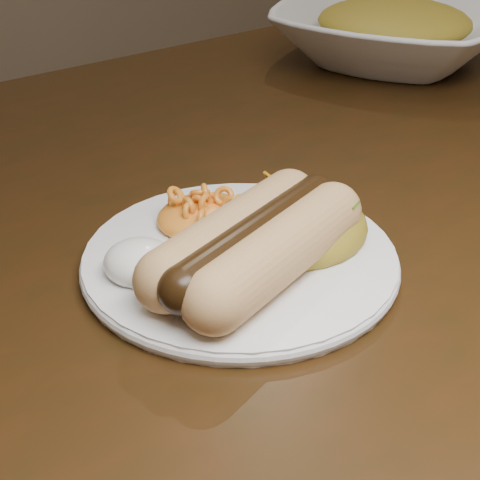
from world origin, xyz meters
TOP-DOWN VIEW (x-y plane):
  - table at (0.00, 0.00)m, footprint 1.60×0.90m
  - plate at (0.01, -0.03)m, footprint 0.25×0.25m
  - hotdog at (0.01, -0.06)m, footprint 0.15×0.11m
  - mac_and_cheese at (0.02, 0.02)m, footprint 0.09×0.08m
  - sour_cream at (-0.05, -0.01)m, footprint 0.06×0.06m
  - taco_salad at (0.06, -0.04)m, footprint 0.11×0.10m
  - serving_bowl at (0.45, 0.23)m, footprint 0.37×0.37m
  - bowl_filling at (0.45, 0.23)m, footprint 0.20×0.20m

SIDE VIEW (x-z plane):
  - table at x=0.00m, z-range 0.28..1.03m
  - plate at x=0.01m, z-range 0.75..0.76m
  - mac_and_cheese at x=0.02m, z-range 0.76..0.79m
  - sour_cream at x=-0.05m, z-range 0.76..0.79m
  - taco_salad at x=0.06m, z-range 0.76..0.80m
  - hotdog at x=0.01m, z-range 0.76..0.80m
  - serving_bowl at x=0.45m, z-range 0.75..0.82m
  - bowl_filling at x=0.45m, z-range 0.78..0.82m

